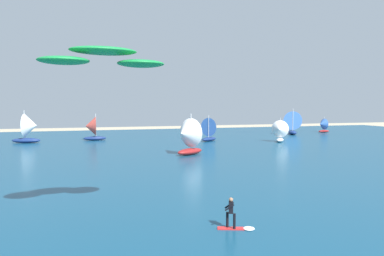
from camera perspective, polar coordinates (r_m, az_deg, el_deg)
name	(u,v)px	position (r m, az deg, el deg)	size (l,w,h in m)	color
ocean	(120,152)	(52.44, -10.90, -3.65)	(160.00, 90.00, 0.10)	navy
kitesurfer	(235,218)	(20.47, 6.44, -13.31)	(2.03, 1.22, 1.67)	red
kite	(104,58)	(20.92, -13.23, 10.33)	(6.85, 2.76, 1.01)	#198C3F
sailboat_mid_right	(187,136)	(48.19, -0.81, -1.26)	(4.78, 4.39, 5.31)	maroon
sailboat_leading	(30,128)	(68.88, -23.31, -0.01)	(4.84, 4.19, 5.49)	navy
sailboat_heeled_over	(91,128)	(70.08, -14.97, -0.03)	(4.07, 3.42, 4.81)	navy
sailboat_far_right	(211,129)	(67.02, 2.87, -0.15)	(4.15, 3.91, 4.62)	navy
sailboat_near_shore	(280,131)	(66.45, 13.11, -0.45)	(3.53, 3.75, 4.17)	silver
sailboat_anchored_offshore	(292,122)	(84.32, 14.88, 0.82)	(4.43, 4.96, 5.58)	navy
sailboat_center_horizon	(322,125)	(91.76, 19.12, 0.38)	(3.10, 2.66, 3.57)	maroon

